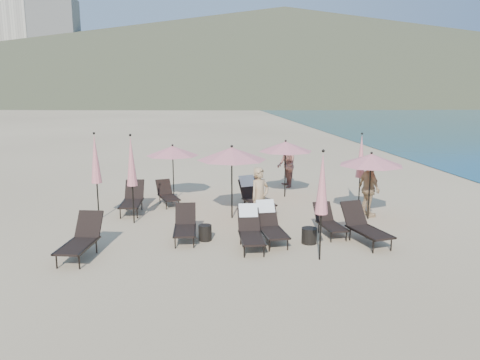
{
  "coord_description": "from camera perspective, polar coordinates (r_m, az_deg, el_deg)",
  "views": [
    {
      "loc": [
        -2.88,
        -12.22,
        4.27
      ],
      "look_at": [
        -1.17,
        3.5,
        1.1
      ],
      "focal_mm": 35.0,
      "sensor_mm": 36.0,
      "label": 1
    }
  ],
  "objects": [
    {
      "name": "umbrella_open_1",
      "position": [
        15.55,
        15.7,
        2.39
      ],
      "size": [
        2.07,
        2.07,
        2.23
      ],
      "color": "black",
      "rests_on": "ground"
    },
    {
      "name": "beachgoer_c",
      "position": [
        16.06,
        15.46,
        -1.0
      ],
      "size": [
        0.66,
        1.18,
        1.91
      ],
      "primitive_type": "imported",
      "rotation": [
        0.0,
        0.0,
        1.75
      ],
      "color": "tan",
      "rests_on": "ground"
    },
    {
      "name": "volcanic_headland",
      "position": [
        324.24,
        7.33,
        15.16
      ],
      "size": [
        690.0,
        690.0,
        55.0
      ],
      "color": "brown",
      "rests_on": "ground"
    },
    {
      "name": "lounger_6",
      "position": [
        16.53,
        -13.0,
        -2.26
      ],
      "size": [
        0.74,
        1.77,
        1.0
      ],
      "rotation": [
        0.0,
        0.0,
        -0.04
      ],
      "color": "black",
      "rests_on": "ground"
    },
    {
      "name": "umbrella_open_3",
      "position": [
        18.17,
        5.58,
        4.08
      ],
      "size": [
        2.09,
        2.09,
        2.25
      ],
      "color": "black",
      "rests_on": "ground"
    },
    {
      "name": "hotel_skyline",
      "position": [
        298.27,
        -24.67,
        14.15
      ],
      "size": [
        109.0,
        82.0,
        55.0
      ],
      "color": "beige",
      "rests_on": "ground"
    },
    {
      "name": "lounger_9",
      "position": [
        17.44,
        1.51,
        -1.45
      ],
      "size": [
        0.88,
        1.62,
        0.88
      ],
      "rotation": [
        0.0,
        0.0,
        -0.2
      ],
      "color": "black",
      "rests_on": "ground"
    },
    {
      "name": "lounger_5",
      "position": [
        13.46,
        14.95,
        -5.42
      ],
      "size": [
        1.05,
        1.88,
        1.02
      ],
      "rotation": [
        0.0,
        0.0,
        0.23
      ],
      "color": "black",
      "rests_on": "ground"
    },
    {
      "name": "umbrella_closed_3",
      "position": [
        14.91,
        -13.1,
        2.19
      ],
      "size": [
        0.33,
        0.33,
        2.84
      ],
      "color": "black",
      "rests_on": "ground"
    },
    {
      "name": "beachgoer_b",
      "position": [
        20.17,
        5.66,
        1.83
      ],
      "size": [
        0.77,
        0.97,
        1.92
      ],
      "primitive_type": "imported",
      "rotation": [
        0.0,
        0.0,
        -1.52
      ],
      "color": "#945B4C",
      "rests_on": "ground"
    },
    {
      "name": "beachgoer_a",
      "position": [
        14.25,
        2.42,
        -2.18
      ],
      "size": [
        0.82,
        0.76,
        1.88
      ],
      "primitive_type": "imported",
      "rotation": [
        0.0,
        0.0,
        0.59
      ],
      "color": "tan",
      "rests_on": "ground"
    },
    {
      "name": "lounger_4",
      "position": [
        13.96,
        10.82,
        -4.99
      ],
      "size": [
        0.72,
        1.52,
        0.84
      ],
      "rotation": [
        0.0,
        0.0,
        0.12
      ],
      "color": "black",
      "rests_on": "ground"
    },
    {
      "name": "umbrella_closed_2",
      "position": [
        15.59,
        -17.21,
        2.42
      ],
      "size": [
        0.33,
        0.33,
        2.86
      ],
      "color": "black",
      "rests_on": "ground"
    },
    {
      "name": "lounger_8",
      "position": [
        16.33,
        1.78,
        -1.87
      ],
      "size": [
        1.18,
        1.92,
        1.13
      ],
      "rotation": [
        0.0,
        0.0,
        0.32
      ],
      "color": "black",
      "rests_on": "ground"
    },
    {
      "name": "side_table_1",
      "position": [
        13.16,
        8.43,
        -6.72
      ],
      "size": [
        0.43,
        0.43,
        0.44
      ],
      "primitive_type": "cylinder",
      "color": "black",
      "rests_on": "ground"
    },
    {
      "name": "lounger_7",
      "position": [
        17.36,
        -8.86,
        -1.71
      ],
      "size": [
        0.97,
        1.56,
        0.84
      ],
      "rotation": [
        0.0,
        0.0,
        0.31
      ],
      "color": "black",
      "rests_on": "ground"
    },
    {
      "name": "umbrella_open_0",
      "position": [
        15.06,
        -1.01,
        3.23
      ],
      "size": [
        2.26,
        2.26,
        2.43
      ],
      "color": "black",
      "rests_on": "ground"
    },
    {
      "name": "lounger_3",
      "position": [
        13.17,
        3.71,
        -5.34
      ],
      "size": [
        0.76,
        1.71,
        1.04
      ],
      "rotation": [
        0.0,
        0.0,
        0.09
      ],
      "color": "black",
      "rests_on": "ground"
    },
    {
      "name": "umbrella_open_2",
      "position": [
        17.78,
        -8.22,
        3.54
      ],
      "size": [
        1.99,
        1.99,
        2.14
      ],
      "color": "black",
      "rests_on": "ground"
    },
    {
      "name": "umbrella_closed_1",
      "position": [
        16.66,
        14.53,
        2.79
      ],
      "size": [
        0.32,
        0.32,
        2.73
      ],
      "color": "black",
      "rests_on": "ground"
    },
    {
      "name": "side_table_0",
      "position": [
        13.29,
        -4.27,
        -6.43
      ],
      "size": [
        0.37,
        0.37,
        0.45
      ],
      "primitive_type": "cylinder",
      "color": "black",
      "rests_on": "ground"
    },
    {
      "name": "lounger_0",
      "position": [
        12.61,
        -18.81,
        -6.79
      ],
      "size": [
        0.98,
        1.86,
        1.02
      ],
      "rotation": [
        0.0,
        0.0,
        -0.18
      ],
      "color": "black",
      "rests_on": "ground"
    },
    {
      "name": "umbrella_closed_0",
      "position": [
        11.52,
        9.98,
        -0.48
      ],
      "size": [
        0.33,
        0.33,
        2.79
      ],
      "color": "black",
      "rests_on": "ground"
    },
    {
      "name": "ground",
      "position": [
        13.26,
        6.74,
        -7.53
      ],
      "size": [
        800.0,
        800.0,
        0.0
      ],
      "primitive_type": "plane",
      "color": "#D6BA8C",
      "rests_on": "ground"
    },
    {
      "name": "lounger_2",
      "position": [
        12.7,
        1.27,
        -5.96
      ],
      "size": [
        0.64,
        1.67,
        1.03
      ],
      "rotation": [
        0.0,
        0.0,
        -0.02
      ],
      "color": "black",
      "rests_on": "ground"
    },
    {
      "name": "lounger_1",
      "position": [
        13.36,
        -6.71,
        -5.47
      ],
      "size": [
        0.64,
        1.6,
        0.91
      ],
      "rotation": [
        0.0,
        0.0,
        -0.03
      ],
      "color": "black",
      "rests_on": "ground"
    }
  ]
}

